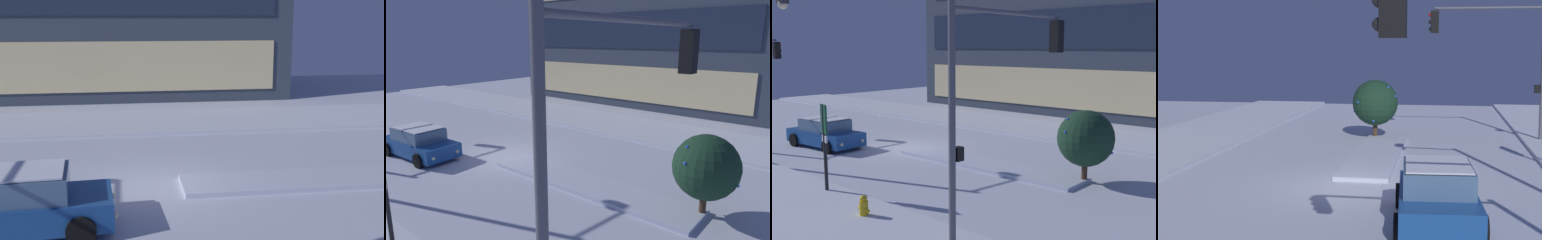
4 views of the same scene
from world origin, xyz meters
TOP-DOWN VIEW (x-y plane):
  - ground at (0.00, 0.00)m, footprint 52.00×52.00m
  - curb_strip_far at (0.00, 8.85)m, footprint 52.00×5.20m
  - median_strip at (5.30, -0.17)m, footprint 9.00×1.80m
  - car_near at (-3.24, -2.63)m, footprint 4.43×2.26m

SIDE VIEW (x-z plane):
  - ground at x=0.00m, z-range 0.00..0.00m
  - curb_strip_far at x=0.00m, z-range 0.00..0.14m
  - median_strip at x=5.30m, z-range 0.00..0.14m
  - car_near at x=-3.24m, z-range -0.04..1.46m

